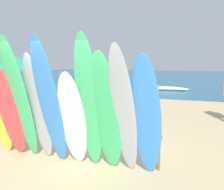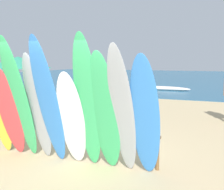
{
  "view_description": "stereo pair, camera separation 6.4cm",
  "coord_description": "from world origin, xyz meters",
  "px_view_note": "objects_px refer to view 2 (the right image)",
  "views": [
    {
      "loc": [
        3.03,
        -5.3,
        2.16
      ],
      "look_at": [
        0.0,
        2.17,
        1.15
      ],
      "focal_mm": 45.41,
      "sensor_mm": 36.0,
      "label": 1
    },
    {
      "loc": [
        3.09,
        -5.28,
        2.16
      ],
      "look_at": [
        0.0,
        2.17,
        1.15
      ],
      "focal_mm": 45.41,
      "sensor_mm": 36.0,
      "label": 2
    }
  ],
  "objects_px": {
    "surfboard_rack": "(74,133)",
    "surfboard_blue_9": "(145,117)",
    "surfboard_green_6": "(87,103)",
    "surfboard_white_5": "(72,119)",
    "surfboard_blue_4": "(48,102)",
    "distant_boat": "(163,88)",
    "surfboard_green_2": "(19,100)",
    "beach_chair_red": "(41,108)",
    "surfboard_grey_8": "(122,111)",
    "surfboard_red_1": "(10,112)",
    "beach_umbrella": "(18,62)",
    "surfboard_green_7": "(105,112)",
    "surfboard_grey_3": "(37,107)",
    "beachgoer_by_water": "(97,84)"
  },
  "relations": [
    {
      "from": "surfboard_grey_8",
      "to": "surfboard_blue_9",
      "type": "bearing_deg",
      "value": 11.13
    },
    {
      "from": "surfboard_grey_3",
      "to": "beachgoer_by_water",
      "type": "height_order",
      "value": "surfboard_grey_3"
    },
    {
      "from": "beach_chair_red",
      "to": "distant_boat",
      "type": "relative_size",
      "value": 0.21
    },
    {
      "from": "surfboard_rack",
      "to": "beachgoer_by_water",
      "type": "height_order",
      "value": "beachgoer_by_water"
    },
    {
      "from": "surfboard_green_2",
      "to": "beach_chair_red",
      "type": "bearing_deg",
      "value": 121.92
    },
    {
      "from": "surfboard_red_1",
      "to": "surfboard_grey_3",
      "type": "height_order",
      "value": "surfboard_grey_3"
    },
    {
      "from": "surfboard_white_5",
      "to": "surfboard_green_6",
      "type": "height_order",
      "value": "surfboard_green_6"
    },
    {
      "from": "surfboard_white_5",
      "to": "surfboard_green_7",
      "type": "bearing_deg",
      "value": -4.39
    },
    {
      "from": "distant_boat",
      "to": "surfboard_blue_4",
      "type": "bearing_deg",
      "value": -86.29
    },
    {
      "from": "surfboard_grey_3",
      "to": "surfboard_green_7",
      "type": "height_order",
      "value": "surfboard_green_7"
    },
    {
      "from": "surfboard_grey_3",
      "to": "surfboard_green_6",
      "type": "bearing_deg",
      "value": 1.9
    },
    {
      "from": "distant_boat",
      "to": "surfboard_grey_3",
      "type": "bearing_deg",
      "value": -87.78
    },
    {
      "from": "surfboard_red_1",
      "to": "beach_umbrella",
      "type": "height_order",
      "value": "beach_umbrella"
    },
    {
      "from": "surfboard_green_2",
      "to": "surfboard_green_7",
      "type": "distance_m",
      "value": 1.94
    },
    {
      "from": "surfboard_blue_9",
      "to": "distant_boat",
      "type": "bearing_deg",
      "value": 101.38
    },
    {
      "from": "surfboard_green_2",
      "to": "surfboard_blue_9",
      "type": "height_order",
      "value": "surfboard_green_2"
    },
    {
      "from": "surfboard_grey_3",
      "to": "surfboard_green_6",
      "type": "relative_size",
      "value": 0.86
    },
    {
      "from": "surfboard_white_5",
      "to": "beach_umbrella",
      "type": "distance_m",
      "value": 3.7
    },
    {
      "from": "surfboard_grey_3",
      "to": "distant_boat",
      "type": "bearing_deg",
      "value": 97.46
    },
    {
      "from": "surfboard_rack",
      "to": "surfboard_blue_9",
      "type": "height_order",
      "value": "surfboard_blue_9"
    },
    {
      "from": "surfboard_grey_3",
      "to": "surfboard_blue_4",
      "type": "distance_m",
      "value": 0.46
    },
    {
      "from": "surfboard_green_7",
      "to": "beach_chair_red",
      "type": "relative_size",
      "value": 2.88
    },
    {
      "from": "beach_chair_red",
      "to": "surfboard_rack",
      "type": "bearing_deg",
      "value": -48.4
    },
    {
      "from": "surfboard_blue_4",
      "to": "distant_boat",
      "type": "distance_m",
      "value": 15.18
    },
    {
      "from": "distant_boat",
      "to": "surfboard_green_7",
      "type": "bearing_deg",
      "value": -81.8
    },
    {
      "from": "distant_boat",
      "to": "surfboard_blue_9",
      "type": "bearing_deg",
      "value": -78.87
    },
    {
      "from": "surfboard_white_5",
      "to": "surfboard_grey_8",
      "type": "bearing_deg",
      "value": -7.54
    },
    {
      "from": "beachgoer_by_water",
      "to": "beach_umbrella",
      "type": "distance_m",
      "value": 6.06
    },
    {
      "from": "surfboard_red_1",
      "to": "surfboard_green_6",
      "type": "relative_size",
      "value": 0.77
    },
    {
      "from": "surfboard_white_5",
      "to": "surfboard_grey_8",
      "type": "relative_size",
      "value": 0.79
    },
    {
      "from": "beachgoer_by_water",
      "to": "surfboard_blue_4",
      "type": "bearing_deg",
      "value": -90.44
    },
    {
      "from": "surfboard_grey_3",
      "to": "surfboard_green_6",
      "type": "xyz_separation_m",
      "value": [
        1.23,
        -0.07,
        0.18
      ]
    },
    {
      "from": "surfboard_blue_9",
      "to": "beach_umbrella",
      "type": "height_order",
      "value": "surfboard_blue_9"
    },
    {
      "from": "surfboard_rack",
      "to": "surfboard_green_6",
      "type": "relative_size",
      "value": 1.4
    },
    {
      "from": "surfboard_green_6",
      "to": "distant_boat",
      "type": "relative_size",
      "value": 0.7
    },
    {
      "from": "surfboard_white_5",
      "to": "surfboard_blue_9",
      "type": "bearing_deg",
      "value": -5.51
    },
    {
      "from": "surfboard_red_1",
      "to": "surfboard_green_7",
      "type": "distance_m",
      "value": 2.27
    },
    {
      "from": "surfboard_blue_4",
      "to": "beachgoer_by_water",
      "type": "height_order",
      "value": "surfboard_blue_4"
    },
    {
      "from": "surfboard_blue_9",
      "to": "surfboard_white_5",
      "type": "bearing_deg",
      "value": -179.74
    },
    {
      "from": "surfboard_red_1",
      "to": "beach_chair_red",
      "type": "xyz_separation_m",
      "value": [
        -1.71,
        3.42,
        -0.58
      ]
    },
    {
      "from": "surfboard_blue_4",
      "to": "surfboard_grey_8",
      "type": "height_order",
      "value": "surfboard_blue_4"
    },
    {
      "from": "surfboard_green_6",
      "to": "surfboard_green_7",
      "type": "bearing_deg",
      "value": 1.07
    },
    {
      "from": "surfboard_grey_3",
      "to": "distant_boat",
      "type": "height_order",
      "value": "surfboard_grey_3"
    },
    {
      "from": "surfboard_grey_8",
      "to": "surfboard_red_1",
      "type": "bearing_deg",
      "value": -174.48
    },
    {
      "from": "surfboard_green_2",
      "to": "beach_umbrella",
      "type": "relative_size",
      "value": 1.22
    },
    {
      "from": "surfboard_rack",
      "to": "beachgoer_by_water",
      "type": "xyz_separation_m",
      "value": [
        -2.96,
        7.4,
        0.4
      ]
    },
    {
      "from": "surfboard_red_1",
      "to": "distant_boat",
      "type": "height_order",
      "value": "surfboard_red_1"
    },
    {
      "from": "surfboard_green_7",
      "to": "beach_chair_red",
      "type": "distance_m",
      "value": 5.28
    },
    {
      "from": "beach_chair_red",
      "to": "surfboard_blue_4",
      "type": "bearing_deg",
      "value": -56.05
    },
    {
      "from": "surfboard_green_6",
      "to": "surfboard_grey_8",
      "type": "distance_m",
      "value": 0.72
    }
  ]
}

